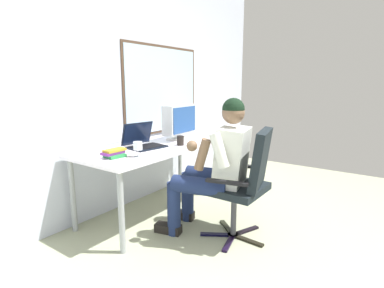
% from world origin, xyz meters
% --- Properties ---
extents(wall_rear, '(5.93, 0.08, 2.76)m').
position_xyz_m(wall_rear, '(0.03, 2.56, 1.37)').
color(wall_rear, silver).
rests_on(wall_rear, ground).
extents(desk, '(1.72, 0.77, 0.72)m').
position_xyz_m(desk, '(0.24, 2.12, 0.66)').
color(desk, gray).
rests_on(desk, ground).
extents(office_chair, '(0.64, 0.58, 0.97)m').
position_xyz_m(office_chair, '(0.22, 1.10, 0.56)').
color(office_chair, black).
rests_on(office_chair, ground).
extents(person_seated, '(0.63, 0.86, 1.22)m').
position_xyz_m(person_seated, '(0.16, 1.37, 0.64)').
color(person_seated, '#1A264B').
rests_on(person_seated, ground).
extents(crt_monitor, '(0.48, 0.21, 0.39)m').
position_xyz_m(crt_monitor, '(0.62, 2.12, 0.94)').
color(crt_monitor, beige).
rests_on(crt_monitor, desk).
extents(laptop, '(0.39, 0.36, 0.24)m').
position_xyz_m(laptop, '(0.07, 2.17, 0.78)').
color(laptop, black).
rests_on(laptop, desk).
extents(wine_glass, '(0.08, 0.08, 0.13)m').
position_xyz_m(wine_glass, '(-0.25, 1.90, 0.81)').
color(wine_glass, silver).
rests_on(wine_glass, desk).
extents(book_stack, '(0.20, 0.15, 0.07)m').
position_xyz_m(book_stack, '(-0.38, 2.06, 0.75)').
color(book_stack, '#268441').
rests_on(book_stack, desk).
extents(coffee_mug, '(0.07, 0.07, 0.10)m').
position_xyz_m(coffee_mug, '(0.36, 1.91, 0.77)').
color(coffee_mug, black).
rests_on(coffee_mug, desk).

